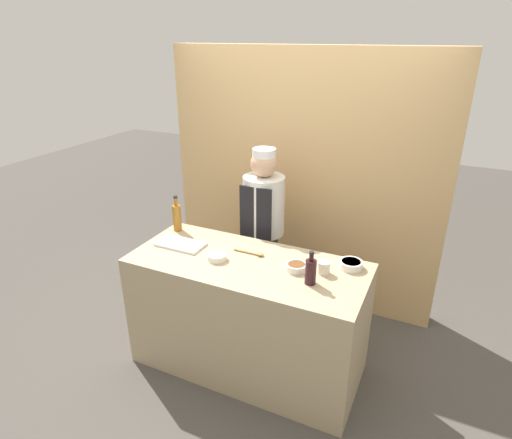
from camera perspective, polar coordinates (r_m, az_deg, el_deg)
ground_plane at (r=3.70m, az=-1.05°, el=-18.54°), size 14.00×14.00×0.00m
cabinet_wall at (r=4.06m, az=6.24°, el=5.00°), size 2.59×0.18×2.40m
counter at (r=3.41m, az=-1.11°, el=-12.63°), size 1.76×0.76×0.95m
sauce_bowl_white at (r=3.18m, az=-5.24°, el=-4.94°), size 0.14×0.14×0.05m
sauce_bowl_red at (r=3.13m, az=12.55°, el=-5.83°), size 0.17×0.17×0.05m
sauce_bowl_brown at (r=3.05m, az=5.41°, el=-6.28°), size 0.15×0.15×0.05m
cutting_board at (r=3.43m, az=-10.03°, el=-3.26°), size 0.38×0.20×0.02m
bottle_wine at (r=2.87m, az=7.30°, el=-6.84°), size 0.08×0.08×0.24m
bottle_amber at (r=3.65m, az=-10.49°, el=0.34°), size 0.07×0.07×0.31m
cup_cream at (r=3.03m, az=9.04°, el=-6.35°), size 0.08×0.08×0.09m
wooden_spoon at (r=3.24m, az=-0.41°, el=-4.50°), size 0.25×0.04×0.03m
chef_center at (r=3.79m, az=1.00°, el=-1.44°), size 0.36×0.36×1.62m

